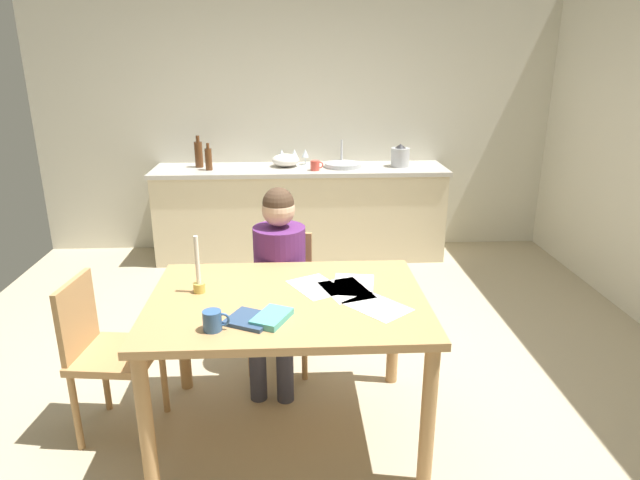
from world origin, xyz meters
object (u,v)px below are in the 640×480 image
at_px(chair_at_table, 282,294).
at_px(chair_side_empty, 105,349).
at_px(dining_table, 288,316).
at_px(book_magazine, 250,320).
at_px(candlestick, 198,277).
at_px(sink_unit, 343,165).
at_px(person_seated, 278,273).
at_px(mixing_bowl, 286,160).
at_px(stovetop_kettle, 400,156).
at_px(wine_glass_back_left, 282,154).
at_px(bottle_vinegar, 209,159).
at_px(book_cookery, 272,318).
at_px(wine_glass_near_sink, 305,154).
at_px(bottle_oil, 199,154).
at_px(wine_glass_by_kettle, 294,154).
at_px(teacup_on_counter, 315,165).
at_px(coffee_mug, 213,321).

distance_m(chair_at_table, chair_side_empty, 1.14).
bearing_deg(dining_table, book_magazine, -124.08).
height_order(candlestick, sink_unit, sink_unit).
bearing_deg(chair_at_table, person_seated, -97.13).
relative_size(person_seated, mixing_bowl, 4.45).
bearing_deg(chair_at_table, stovetop_kettle, 60.76).
xyz_separation_m(mixing_bowl, wine_glass_back_left, (-0.04, 0.09, 0.05)).
distance_m(chair_side_empty, bottle_vinegar, 2.68).
relative_size(candlestick, wine_glass_back_left, 1.97).
bearing_deg(chair_side_empty, book_cookery, -18.88).
distance_m(chair_at_table, wine_glass_near_sink, 2.25).
relative_size(chair_side_empty, wine_glass_near_sink, 5.65).
relative_size(chair_side_empty, bottle_oil, 2.84).
bearing_deg(chair_at_table, candlestick, -122.26).
bearing_deg(book_magazine, bottle_oil, 129.50).
xyz_separation_m(chair_side_empty, wine_glass_back_left, (0.89, 2.86, 0.52)).
bearing_deg(mixing_bowl, bottle_vinegar, -168.62).
bearing_deg(candlestick, dining_table, -11.62).
bearing_deg(wine_glass_back_left, book_cookery, -90.14).
relative_size(wine_glass_by_kettle, wine_glass_back_left, 1.00).
bearing_deg(chair_side_empty, bottle_oil, 88.09).
xyz_separation_m(dining_table, wine_glass_near_sink, (0.17, 2.91, 0.33)).
relative_size(chair_at_table, teacup_on_counter, 6.97).
distance_m(chair_side_empty, sink_unit, 3.12).
bearing_deg(stovetop_kettle, bottle_vinegar, -177.43).
relative_size(mixing_bowl, wine_glass_by_kettle, 1.74).
height_order(person_seated, coffee_mug, person_seated).
relative_size(dining_table, person_seated, 1.16).
xyz_separation_m(candlestick, wine_glass_by_kettle, (0.51, 2.82, 0.14)).
bearing_deg(wine_glass_near_sink, sink_unit, -21.92).
relative_size(dining_table, bottle_oil, 4.53).
distance_m(dining_table, wine_glass_back_left, 2.93).
xyz_separation_m(book_magazine, stovetop_kettle, (1.26, 3.01, 0.21)).
height_order(sink_unit, stovetop_kettle, sink_unit).
bearing_deg(book_cookery, candlestick, 163.82).
distance_m(dining_table, candlestick, 0.50).
distance_m(wine_glass_by_kettle, teacup_on_counter, 0.36).
distance_m(sink_unit, mixing_bowl, 0.56).
relative_size(bottle_oil, wine_glass_by_kettle, 1.99).
bearing_deg(wine_glass_near_sink, coffee_mug, -98.69).
distance_m(sink_unit, wine_glass_by_kettle, 0.50).
bearing_deg(chair_at_table, chair_side_empty, -143.13).
distance_m(book_cookery, wine_glass_by_kettle, 3.17).
xyz_separation_m(chair_at_table, book_cookery, (-0.03, -0.99, 0.33)).
relative_size(chair_at_table, stovetop_kettle, 3.87).
xyz_separation_m(wine_glass_by_kettle, teacup_on_counter, (0.19, -0.30, -0.06)).
bearing_deg(teacup_on_counter, wine_glass_back_left, 136.71).
bearing_deg(teacup_on_counter, chair_at_table, -99.05).
bearing_deg(chair_at_table, bottle_oil, 111.46).
bearing_deg(wine_glass_near_sink, chair_side_empty, -111.48).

